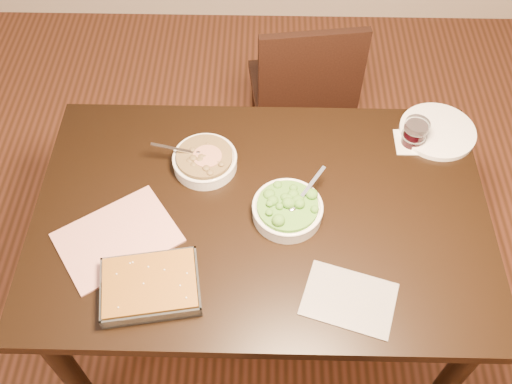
{
  "coord_description": "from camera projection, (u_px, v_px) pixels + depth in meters",
  "views": [
    {
      "loc": [
        0.0,
        -1.0,
        2.19
      ],
      "look_at": [
        -0.02,
        0.04,
        0.8
      ],
      "focal_mm": 40.0,
      "sensor_mm": 36.0,
      "label": 1
    }
  ],
  "objects": [
    {
      "name": "table",
      "position": [
        261.0,
        228.0,
        1.83
      ],
      "size": [
        1.4,
        0.9,
        0.75
      ],
      "color": "black",
      "rests_on": "ground"
    },
    {
      "name": "baking_dish",
      "position": [
        150.0,
        286.0,
        1.57
      ],
      "size": [
        0.3,
        0.24,
        0.05
      ],
      "rotation": [
        0.0,
        0.0,
        0.17
      ],
      "color": "silver",
      "rests_on": "table"
    },
    {
      "name": "wine_tumbler",
      "position": [
        415.0,
        132.0,
        1.88
      ],
      "size": [
        0.08,
        0.08,
        0.09
      ],
      "color": "black",
      "rests_on": "coaster"
    },
    {
      "name": "magazine_b",
      "position": [
        349.0,
        299.0,
        1.57
      ],
      "size": [
        0.29,
        0.24,
        0.0
      ],
      "primitive_type": "cube",
      "rotation": [
        0.0,
        0.0,
        -0.3
      ],
      "color": "#27282F",
      "rests_on": "table"
    },
    {
      "name": "magazine_a",
      "position": [
        117.0,
        238.0,
        1.69
      ],
      "size": [
        0.41,
        0.39,
        0.01
      ],
      "primitive_type": "cube",
      "rotation": [
        0.0,
        0.0,
        0.6
      ],
      "color": "#B93634",
      "rests_on": "table"
    },
    {
      "name": "stew_bowl",
      "position": [
        205.0,
        160.0,
        1.83
      ],
      "size": [
        0.23,
        0.21,
        0.08
      ],
      "color": "white",
      "rests_on": "table"
    },
    {
      "name": "ground",
      "position": [
        260.0,
        315.0,
        2.35
      ],
      "size": [
        4.0,
        4.0,
        0.0
      ],
      "primitive_type": "plane",
      "color": "#3F2112",
      "rests_on": "ground"
    },
    {
      "name": "chair_far",
      "position": [
        303.0,
        92.0,
        2.43
      ],
      "size": [
        0.47,
        0.47,
        0.88
      ],
      "rotation": [
        0.0,
        0.0,
        3.28
      ],
      "color": "black",
      "rests_on": "ground"
    },
    {
      "name": "dinner_plate",
      "position": [
        437.0,
        131.0,
        1.94
      ],
      "size": [
        0.26,
        0.26,
        0.02
      ],
      "primitive_type": "cylinder",
      "color": "white",
      "rests_on": "table"
    },
    {
      "name": "coaster",
      "position": [
        412.0,
        142.0,
        1.92
      ],
      "size": [
        0.11,
        0.11,
        0.0
      ],
      "primitive_type": "cube",
      "color": "white",
      "rests_on": "table"
    },
    {
      "name": "broccoli_bowl",
      "position": [
        287.0,
        209.0,
        1.72
      ],
      "size": [
        0.22,
        0.22,
        0.08
      ],
      "color": "white",
      "rests_on": "table"
    }
  ]
}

